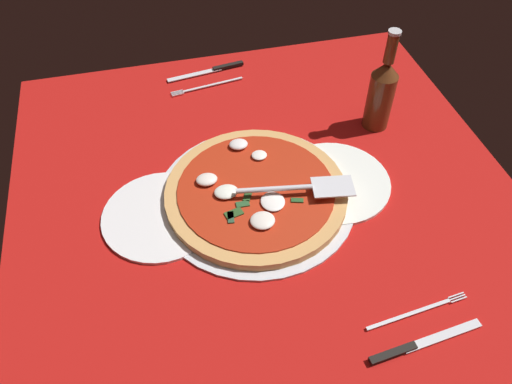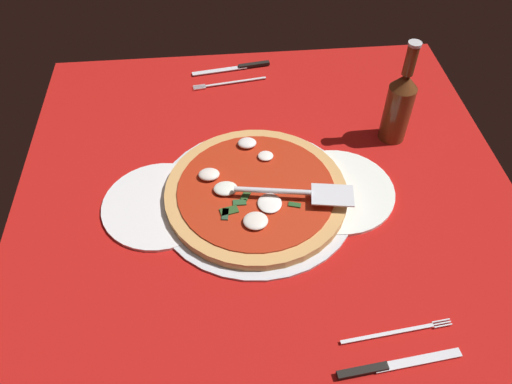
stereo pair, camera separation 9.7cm
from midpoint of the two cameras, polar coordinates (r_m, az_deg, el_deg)
ground_plane at (r=100.59cm, az=3.89°, el=-0.17°), size 98.81×98.81×0.80cm
checker_pattern at (r=100.26cm, az=3.90°, el=-0.00°), size 98.81×98.81×0.10cm
pizza_pan at (r=98.41cm, az=2.83°, el=-0.71°), size 38.93×38.93×0.83cm
dinner_plate_left at (r=101.46cm, az=11.91°, el=-0.01°), size 22.51×22.51×1.00cm
dinner_plate_right at (r=97.73cm, az=-8.05°, el=-1.64°), size 22.19×22.19×1.00cm
pizza at (r=97.32cm, az=2.79°, el=-0.13°), size 35.34×35.34×3.41cm
pizza_server at (r=94.31cm, az=8.01°, el=-0.24°), size 22.56×6.69×1.00cm
place_setting_near at (r=129.15cm, az=-0.29°, el=12.92°), size 19.90×15.15×1.40cm
place_setting_far at (r=84.80cm, az=18.53°, el=-16.90°), size 21.46×13.12×1.40cm
beer_bottle at (r=111.06cm, az=18.37°, el=9.24°), size 5.73×5.73×23.50cm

